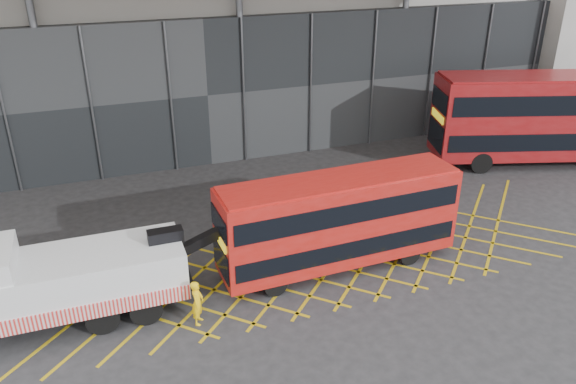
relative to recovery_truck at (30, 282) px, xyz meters
name	(u,v)px	position (x,y,z in m)	size (l,w,h in m)	color
ground_plane	(229,275)	(6.81, 0.77, -1.76)	(120.00, 120.00, 0.00)	#28292B
road_markings	(323,255)	(10.81, 0.77, -1.76)	(24.76, 7.16, 0.01)	gold
recovery_truck	(30,282)	(0.00, 0.00, 0.00)	(10.94, 2.70, 3.82)	black
bus_towed	(339,218)	(11.01, -0.09, 0.36)	(9.49, 2.45, 3.83)	#AD140F
bus_second	(548,115)	(26.49, 5.74, 1.05)	(12.72, 6.48, 5.07)	maroon
worker	(197,303)	(5.09, -1.69, -0.94)	(0.60, 0.39, 1.64)	yellow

